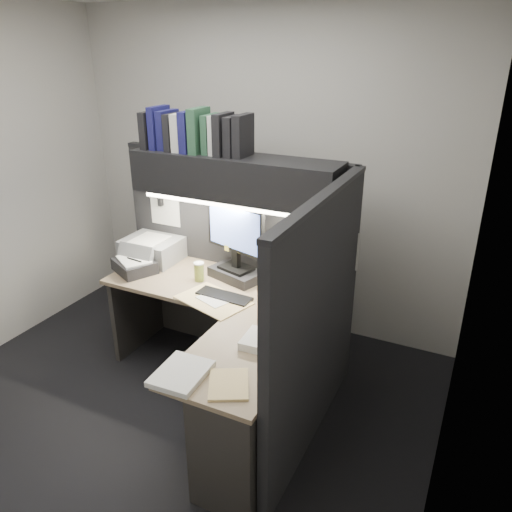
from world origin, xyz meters
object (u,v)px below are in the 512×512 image
object	(u,v)px
keyboard	(224,296)
printer	(153,249)
notebook_stack	(135,266)
monitor	(236,250)
overhead_shelf	(234,177)
telephone	(318,289)
desk	(222,370)
coffee_cup	(199,272)

from	to	relation	value
keyboard	printer	distance (m)	0.92
keyboard	printer	size ratio (longest dim) A/B	0.90
notebook_stack	monitor	bearing A→B (deg)	16.83
overhead_shelf	monitor	size ratio (longest dim) A/B	2.65
keyboard	telephone	world-z (taller)	telephone
printer	monitor	bearing A→B (deg)	-2.81
desk	coffee_cup	size ratio (longest dim) A/B	12.57
desk	coffee_cup	xyz separation A→B (m)	(-0.50, 0.55, 0.35)
monitor	printer	size ratio (longest dim) A/B	1.31
monitor	keyboard	world-z (taller)	monitor
desk	keyboard	distance (m)	0.53
overhead_shelf	printer	distance (m)	1.02
desk	coffee_cup	bearing A→B (deg)	132.07
coffee_cup	notebook_stack	xyz separation A→B (m)	(-0.54, -0.08, -0.02)
monitor	overhead_shelf	bearing A→B (deg)	141.52
notebook_stack	desk	bearing A→B (deg)	-24.46
printer	telephone	bearing A→B (deg)	-1.43
desk	printer	distance (m)	1.34
printer	notebook_stack	distance (m)	0.27
printer	coffee_cup	bearing A→B (deg)	-18.71
telephone	notebook_stack	xyz separation A→B (m)	(-1.42, -0.24, -0.00)
telephone	coffee_cup	world-z (taller)	coffee_cup
overhead_shelf	keyboard	xyz separation A→B (m)	(0.10, -0.35, -0.76)
overhead_shelf	keyboard	distance (m)	0.84
notebook_stack	telephone	bearing A→B (deg)	9.65
desk	printer	bearing A→B (deg)	145.03
printer	overhead_shelf	bearing A→B (deg)	0.65
monitor	telephone	xyz separation A→B (m)	(0.64, 0.01, -0.18)
overhead_shelf	keyboard	bearing A→B (deg)	-74.10
keyboard	overhead_shelf	bearing A→B (deg)	108.68
coffee_cup	notebook_stack	distance (m)	0.54
keyboard	telephone	size ratio (longest dim) A/B	1.60
telephone	overhead_shelf	bearing A→B (deg)	170.39
desk	telephone	size ratio (longest dim) A/B	6.78
monitor	notebook_stack	xyz separation A→B (m)	(-0.77, -0.23, -0.19)
printer	keyboard	bearing A→B (deg)	-22.11
monitor	desk	bearing A→B (deg)	-52.86
overhead_shelf	monitor	world-z (taller)	overhead_shelf
desk	monitor	size ratio (longest dim) A/B	2.91
monitor	printer	world-z (taller)	monitor
notebook_stack	overhead_shelf	bearing A→B (deg)	20.79
coffee_cup	monitor	bearing A→B (deg)	32.81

